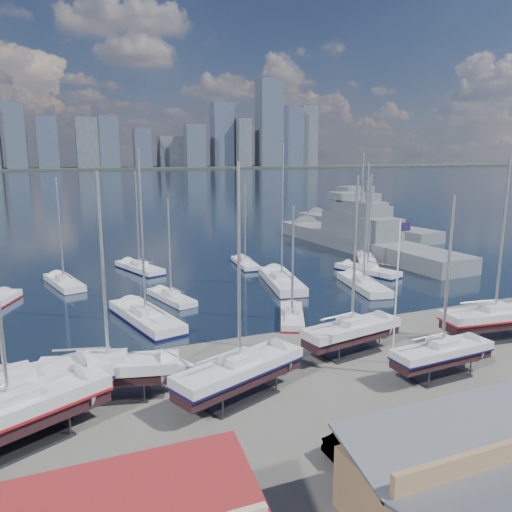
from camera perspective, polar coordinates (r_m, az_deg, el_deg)
name	(u,v)px	position (r m, az deg, el deg)	size (l,w,h in m)	color
ground	(318,378)	(37.80, 7.12, -13.70)	(1400.00, 1400.00, 0.00)	#605E59
water	(78,181)	(340.46, -19.69, 8.08)	(1400.00, 600.00, 0.40)	#1B2B40
far_shore	(64,169)	(600.07, -21.04, 9.29)	(1400.00, 80.00, 2.20)	#2D332D
skyline	(54,133)	(593.92, -22.07, 12.88)	(639.14, 43.80, 107.69)	#475166
shed_grey	(502,482)	(25.93, 26.34, -22.18)	(12.60, 8.40, 4.17)	#8C6B4C
sailboat_cradle_0	(7,393)	(33.91, -26.58, -13.81)	(12.42, 6.23, 19.08)	#2D2D33
sailboat_cradle_1	(10,413)	(31.61, -26.32, -15.81)	(11.27, 7.68, 17.71)	#2D2D33
sailboat_cradle_2	(109,369)	(35.38, -16.44, -12.32)	(9.54, 4.71, 15.08)	#2D2D33
sailboat_cradle_3	(240,371)	(33.76, -1.88, -12.97)	(9.99, 6.06, 15.65)	#2D2D33
sailboat_cradle_4	(352,331)	(41.76, 10.89, -8.36)	(9.10, 3.98, 14.50)	#2D2D33
sailboat_cradle_5	(442,353)	(39.28, 20.47, -10.30)	(8.24, 2.71, 13.35)	#2D2D33
sailboat_cradle_6	(495,317)	(48.79, 25.60, -6.33)	(9.95, 3.79, 15.72)	#2D2D33
sailboat_moored_2	(64,284)	(66.50, -21.08, -2.97)	(4.83, 9.67, 14.06)	black
sailboat_moored_3	(146,319)	(50.13, -12.47, -7.07)	(5.82, 12.09, 17.42)	black
sailboat_moored_4	(171,298)	(56.70, -9.67, -4.77)	(4.18, 8.26, 12.01)	black
sailboat_moored_5	(140,269)	(71.95, -13.16, -1.45)	(5.77, 10.09, 14.55)	black
sailboat_moored_6	(292,317)	(49.80, 4.13, -6.95)	(5.33, 8.06, 11.77)	black
sailboat_moored_7	(282,283)	(62.47, 2.94, -3.10)	(5.71, 12.55, 18.29)	black
sailboat_moored_8	(245,264)	(73.20, -1.24, -0.93)	(3.26, 8.60, 12.54)	black
sailboat_moored_9	(363,286)	(62.41, 12.16, -3.36)	(4.91, 10.88, 15.87)	black
sailboat_moored_10	(367,271)	(70.30, 12.61, -1.73)	(5.62, 9.89, 14.27)	black
sailboat_moored_11	(366,260)	(78.04, 12.45, -0.42)	(6.75, 9.01, 13.44)	black
naval_ship_east	(360,240)	(87.53, 11.75, 1.78)	(9.19, 45.00, 18.03)	slate
naval_ship_west	(360,223)	(109.67, 11.84, 3.70)	(10.78, 40.39, 17.59)	slate
car_a	(238,512)	(24.32, -2.05, -27.22)	(1.93, 4.79, 1.63)	gray
car_b	(366,442)	(29.43, 12.51, -20.01)	(1.65, 4.72, 1.55)	gray
flagpole	(398,283)	(39.40, 15.89, -2.98)	(1.00, 0.12, 11.34)	white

